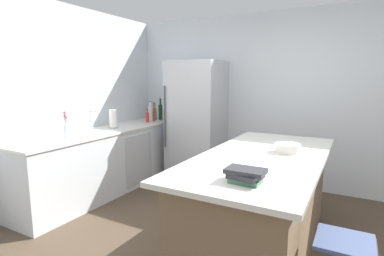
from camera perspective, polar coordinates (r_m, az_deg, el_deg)
The scene contains 16 objects.
ground_plane at distance 3.03m, azimuth 4.49°, elevation -22.96°, with size 7.20×7.20×0.00m, color #4C3D2D.
wall_rear at distance 4.72m, azimuth 16.12°, elevation 5.07°, with size 6.00×0.10×2.60m, color silver.
wall_left at distance 4.22m, azimuth -27.26°, elevation 3.97°, with size 0.10×6.00×2.60m, color silver.
counter_run_left at distance 4.53m, azimuth -16.01°, elevation -5.96°, with size 0.68×2.76×0.91m.
kitchen_island at distance 2.98m, azimuth 12.96°, elevation -13.59°, with size 1.04×2.25×0.93m.
refrigerator at distance 4.80m, azimuth 0.87°, elevation 1.25°, with size 0.81×0.72×1.89m.
sink_faucet at distance 4.32m, azimuth -18.56°, elevation 1.45°, with size 0.15×0.05×0.30m.
flower_vase at distance 4.04m, azimuth -22.82°, elevation -0.05°, with size 0.07×0.07×0.32m.
paper_towel_roll at distance 4.55m, azimuth -14.73°, elevation 1.69°, with size 0.14×0.14×0.31m.
wine_bottle at distance 5.33m, azimuth -6.01°, elevation 3.18°, with size 0.07×0.07×0.38m.
olive_oil_bottle at distance 5.29m, azimuth -7.05°, elevation 2.72°, with size 0.06×0.06×0.29m.
vinegar_bottle at distance 5.18m, azimuth -7.27°, elevation 2.72°, with size 0.05×0.05×0.32m.
soda_bottle at distance 5.10m, azimuth -7.91°, elevation 2.80°, with size 0.08×0.08×0.34m.
hot_sauce_bottle at distance 5.02m, azimuth -8.46°, elevation 2.08°, with size 0.05×0.05×0.23m.
cookbook_stack at distance 2.06m, azimuth 10.14°, elevation -8.79°, with size 0.26×0.21×0.10m.
mixing_bowl at distance 2.99m, azimuth 17.69°, elevation -3.64°, with size 0.24×0.24×0.09m.
Camera 1 is at (1.04, -2.34, 1.61)m, focal length 28.08 mm.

